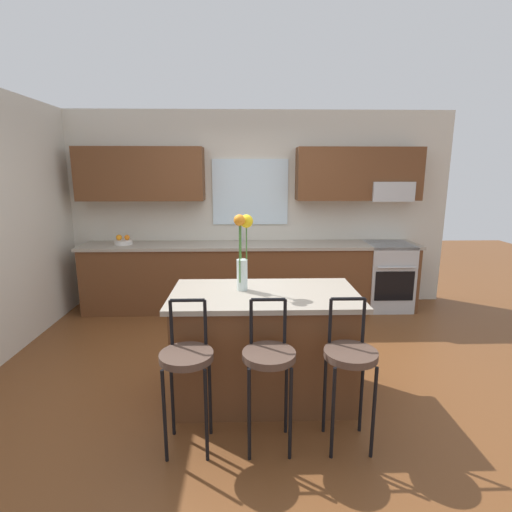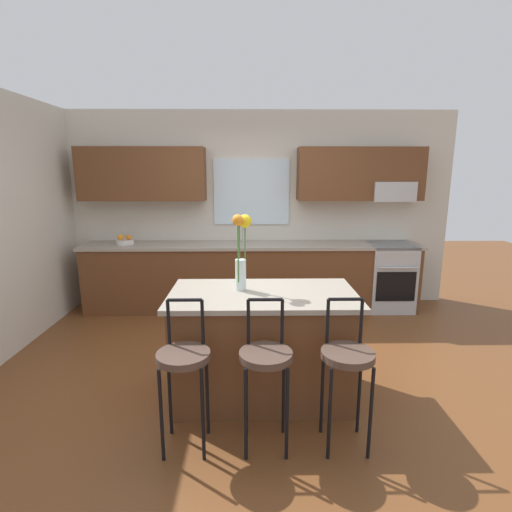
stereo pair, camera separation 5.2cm
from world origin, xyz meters
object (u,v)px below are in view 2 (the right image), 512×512
object	(u,v)px
bar_stool_near	(184,362)
fruit_bowl_oranges	(125,241)
flower_vase	(241,246)
kitchen_island	(263,345)
bar_stool_middle	(266,362)
bar_stool_far	(347,361)
oven_range	(388,276)

from	to	relation	value
bar_stool_near	fruit_bowl_oranges	bearing A→B (deg)	114.01
bar_stool_near	fruit_bowl_oranges	size ratio (longest dim) A/B	4.34
flower_vase	kitchen_island	bearing A→B (deg)	-23.34
bar_stool_middle	flower_vase	bearing A→B (deg)	103.99
kitchen_island	bar_stool_near	distance (m)	0.85
kitchen_island	fruit_bowl_oranges	world-z (taller)	fruit_bowl_oranges
flower_vase	fruit_bowl_oranges	bearing A→B (deg)	127.68
bar_stool_middle	bar_stool_far	distance (m)	0.55
bar_stool_far	oven_range	bearing A→B (deg)	65.60
oven_range	fruit_bowl_oranges	bearing A→B (deg)	179.61
bar_stool_middle	fruit_bowl_oranges	xyz separation A→B (m)	(-1.80, 2.81, 0.33)
oven_range	flower_vase	xyz separation A→B (m)	(-1.99, -2.08, 0.83)
oven_range	bar_stool_far	world-z (taller)	bar_stool_far
bar_stool_near	flower_vase	size ratio (longest dim) A/B	1.64
fruit_bowl_oranges	bar_stool_near	bearing A→B (deg)	-65.99
bar_stool_far	fruit_bowl_oranges	xyz separation A→B (m)	(-2.35, 2.81, 0.33)
oven_range	bar_stool_near	distance (m)	3.66
kitchen_island	bar_stool_far	bearing A→B (deg)	-48.85
bar_stool_middle	flower_vase	xyz separation A→B (m)	(-0.18, 0.71, 0.66)
oven_range	kitchen_island	size ratio (longest dim) A/B	0.60
bar_stool_middle	fruit_bowl_oranges	size ratio (longest dim) A/B	4.34
bar_stool_near	fruit_bowl_oranges	distance (m)	3.10
bar_stool_near	fruit_bowl_oranges	xyz separation A→B (m)	(-1.25, 2.81, 0.33)
oven_range	bar_stool_near	xyz separation A→B (m)	(-2.36, -2.79, 0.18)
bar_stool_middle	bar_stool_far	bearing A→B (deg)	0.00
bar_stool_far	bar_stool_near	bearing A→B (deg)	180.00
bar_stool_near	bar_stool_far	xyz separation A→B (m)	(1.10, 0.00, 0.00)
oven_range	fruit_bowl_oranges	xyz separation A→B (m)	(-3.62, 0.02, 0.50)
kitchen_island	bar_stool_far	distance (m)	0.85
oven_range	bar_stool_near	size ratio (longest dim) A/B	0.88
bar_stool_middle	flower_vase	world-z (taller)	flower_vase
kitchen_island	bar_stool_near	bearing A→B (deg)	-131.15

